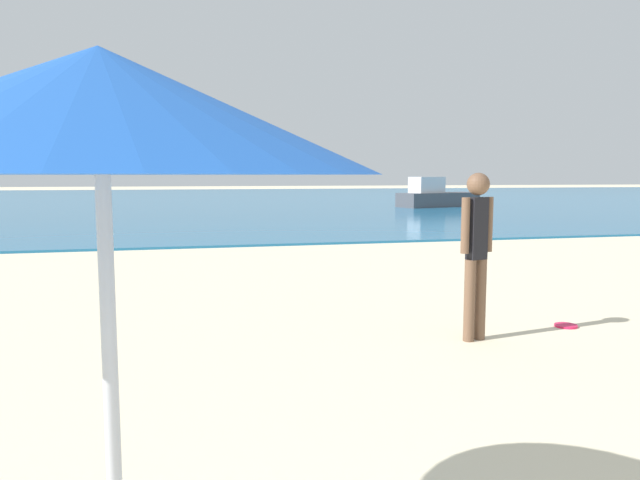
{
  "coord_description": "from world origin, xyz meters",
  "views": [
    {
      "loc": [
        -1.16,
        1.21,
        1.72
      ],
      "look_at": [
        0.55,
        8.34,
        0.92
      ],
      "focal_mm": 33.34,
      "sensor_mm": 36.0,
      "label": 1
    }
  ],
  "objects_px": {
    "frisbee": "(566,326)",
    "boat_far": "(436,196)",
    "person_standing": "(476,246)",
    "beach_umbrella": "(100,112)"
  },
  "relations": [
    {
      "from": "frisbee",
      "to": "boat_far",
      "type": "relative_size",
      "value": 0.05
    },
    {
      "from": "boat_far",
      "to": "person_standing",
      "type": "bearing_deg",
      "value": -131.4
    },
    {
      "from": "person_standing",
      "to": "beach_umbrella",
      "type": "distance_m",
      "value": 4.89
    },
    {
      "from": "person_standing",
      "to": "beach_umbrella",
      "type": "bearing_deg",
      "value": 32.93
    },
    {
      "from": "frisbee",
      "to": "beach_umbrella",
      "type": "distance_m",
      "value": 6.21
    },
    {
      "from": "person_standing",
      "to": "boat_far",
      "type": "distance_m",
      "value": 26.21
    },
    {
      "from": "person_standing",
      "to": "boat_far",
      "type": "xyz_separation_m",
      "value": [
        10.51,
        24.01,
        -0.38
      ]
    },
    {
      "from": "person_standing",
      "to": "beach_umbrella",
      "type": "relative_size",
      "value": 0.83
    },
    {
      "from": "frisbee",
      "to": "beach_umbrella",
      "type": "relative_size",
      "value": 0.12
    },
    {
      "from": "frisbee",
      "to": "person_standing",
      "type": "bearing_deg",
      "value": -168.86
    }
  ]
}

